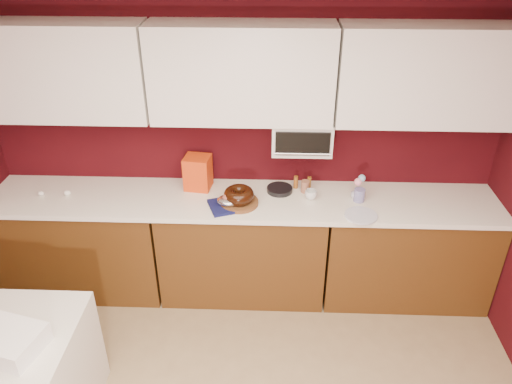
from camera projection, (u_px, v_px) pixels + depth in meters
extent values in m
cube|color=white|center=(191.00, 68.00, 1.41)|extent=(4.00, 4.50, 0.02)
cube|color=#39070C|center=(244.00, 141.00, 3.98)|extent=(4.00, 0.02, 2.50)
cube|color=#512F10|center=(84.00, 243.00, 4.18)|extent=(1.31, 0.58, 0.86)
cube|color=#512F10|center=(243.00, 247.00, 4.13)|extent=(1.31, 0.58, 0.86)
cube|color=#512F10|center=(405.00, 251.00, 4.09)|extent=(1.31, 0.58, 0.86)
cube|color=white|center=(242.00, 201.00, 3.90)|extent=(4.00, 0.62, 0.04)
cube|color=white|center=(57.00, 71.00, 3.58)|extent=(1.31, 0.33, 0.70)
cube|color=white|center=(242.00, 74.00, 3.54)|extent=(1.31, 0.33, 0.70)
cube|color=white|center=(431.00, 76.00, 3.49)|extent=(1.31, 0.33, 0.70)
cube|color=white|center=(302.00, 135.00, 3.78)|extent=(0.45, 0.30, 0.25)
cube|color=black|center=(303.00, 144.00, 3.64)|extent=(0.40, 0.02, 0.18)
cylinder|color=silver|center=(302.00, 154.00, 3.67)|extent=(0.42, 0.02, 0.02)
cube|color=silver|center=(1.00, 380.00, 3.05)|extent=(1.00, 0.80, 0.75)
cylinder|color=brown|center=(239.00, 202.00, 3.82)|extent=(0.38, 0.38, 0.03)
torus|color=black|center=(239.00, 195.00, 3.78)|extent=(0.30, 0.30, 0.09)
cube|color=#121545|center=(229.00, 205.00, 3.79)|extent=(0.35, 0.32, 0.02)
ellipsoid|color=silver|center=(229.00, 200.00, 3.76)|extent=(0.22, 0.20, 0.06)
ellipsoid|color=#A45A4B|center=(228.00, 198.00, 3.75)|extent=(0.10, 0.09, 0.06)
cube|color=red|center=(198.00, 172.00, 3.98)|extent=(0.22, 0.21, 0.27)
cylinder|color=black|center=(280.00, 189.00, 3.98)|extent=(0.22, 0.22, 0.04)
imported|color=silver|center=(311.00, 194.00, 3.87)|extent=(0.11, 0.11, 0.09)
cylinder|color=navy|center=(359.00, 195.00, 3.84)|extent=(0.10, 0.10, 0.10)
imported|color=silver|center=(357.00, 192.00, 3.87)|extent=(0.09, 0.09, 0.11)
sphere|color=pink|center=(358.00, 182.00, 3.82)|extent=(0.06, 0.06, 0.06)
sphere|color=#7FADCB|center=(362.00, 178.00, 3.83)|extent=(0.06, 0.06, 0.06)
cylinder|color=silver|center=(361.00, 215.00, 3.67)|extent=(0.29, 0.29, 0.01)
cylinder|color=brown|center=(296.00, 182.00, 4.01)|extent=(0.04, 0.04, 0.10)
cylinder|color=#8F5941|center=(305.00, 187.00, 3.96)|extent=(0.08, 0.08, 0.10)
ellipsoid|color=silver|center=(41.00, 193.00, 3.92)|extent=(0.06, 0.06, 0.04)
ellipsoid|color=white|center=(67.00, 193.00, 3.93)|extent=(0.06, 0.05, 0.04)
cube|color=white|center=(9.00, 342.00, 2.75)|extent=(0.41, 0.36, 0.12)
cylinder|color=brown|center=(309.00, 183.00, 4.00)|extent=(0.04, 0.04, 0.11)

